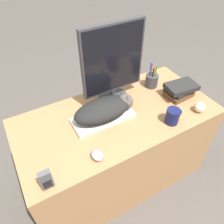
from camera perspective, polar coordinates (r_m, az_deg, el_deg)
name	(u,v)px	position (r m, az deg, el deg)	size (l,w,h in m)	color
ground_plane	(137,205)	(1.85, 6.55, -23.09)	(12.00, 12.00, 0.00)	#4C4742
desk	(117,149)	(1.68, 1.25, -9.53)	(1.32, 0.64, 0.70)	#9E7047
keyboard	(103,118)	(1.39, -2.31, -1.46)	(0.39, 0.16, 0.02)	silver
cat	(106,108)	(1.35, -1.55, 0.95)	(0.40, 0.19, 0.13)	black
monitor	(113,63)	(1.40, 0.29, 12.66)	(0.43, 0.21, 0.53)	#333338
computer_mouse	(97,155)	(1.19, -3.87, -11.14)	(0.06, 0.08, 0.03)	gray
coffee_mug	(173,116)	(1.39, 15.60, -1.01)	(0.12, 0.08, 0.10)	#141947
pen_cup	(152,80)	(1.66, 10.32, 8.17)	(0.09, 0.09, 0.20)	#38383D
baseball	(200,107)	(1.54, 21.93, 1.19)	(0.07, 0.07, 0.07)	beige
phone	(46,180)	(1.10, -16.82, -16.64)	(0.06, 0.03, 0.12)	#4C4C51
book_stack	(180,90)	(1.61, 17.29, 5.54)	(0.23, 0.17, 0.10)	brown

